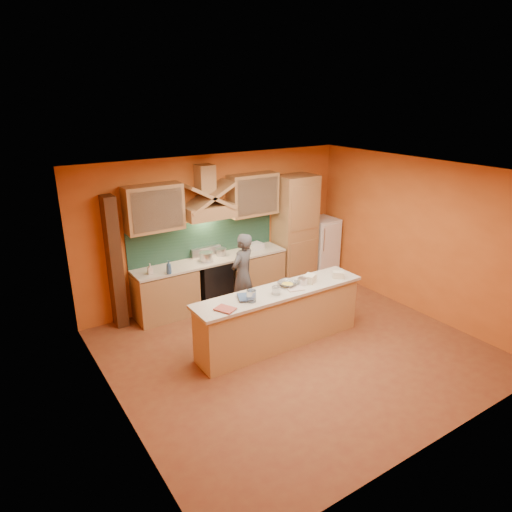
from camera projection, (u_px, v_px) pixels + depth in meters
floor at (295, 350)px, 7.24m from camera, size 5.50×5.00×0.01m
ceiling at (301, 173)px, 6.29m from camera, size 5.50×5.00×0.01m
wall_back at (217, 228)px, 8.74m from camera, size 5.50×0.02×2.80m
wall_front at (445, 340)px, 4.80m from camera, size 5.50×0.02×2.80m
wall_left at (113, 314)px, 5.35m from camera, size 0.02×5.00×2.80m
wall_right at (419, 237)px, 8.18m from camera, size 0.02×5.00×2.80m
base_cabinet_left at (166, 294)px, 8.19m from camera, size 1.10×0.60×0.86m
base_cabinet_right at (254, 273)px, 9.16m from camera, size 1.10×0.60×0.86m
counter_top at (212, 260)px, 8.52m from camera, size 3.00×0.62×0.04m
stove at (212, 282)px, 8.67m from camera, size 0.60×0.58×0.90m
backsplash at (204, 238)px, 8.62m from camera, size 3.00×0.03×0.70m
range_hood at (209, 211)px, 8.24m from camera, size 0.92×0.50×0.24m
hood_chimney at (205, 179)px, 8.13m from camera, size 0.30×0.30×0.50m
upper_cabinet_left at (154, 208)px, 7.73m from camera, size 1.00×0.35×0.80m
upper_cabinet_right at (253, 195)px, 8.76m from camera, size 1.00×0.35×0.80m
pantry_column at (295, 231)px, 9.43m from camera, size 0.80×0.60×2.30m
fridge at (321, 247)px, 9.99m from camera, size 0.58×0.60×1.30m
trim_column_left at (115, 263)px, 7.65m from camera, size 0.20×0.30×2.30m
island_body at (279, 319)px, 7.28m from camera, size 2.80×0.55×0.88m
island_top at (280, 292)px, 7.11m from camera, size 2.90×0.62×0.05m
person at (242, 275)px, 8.19m from camera, size 0.66×0.56×1.53m
pot_large at (206, 257)px, 8.38m from camera, size 0.29×0.29×0.18m
pot_small at (221, 253)px, 8.66m from camera, size 0.22×0.22×0.14m
soap_bottle_a at (150, 269)px, 7.77m from camera, size 0.09×0.10×0.19m
soap_bottle_b at (169, 267)px, 7.77m from camera, size 0.13×0.13×0.24m
bowl_back at (248, 247)px, 9.07m from camera, size 0.29×0.29×0.07m
dish_rack at (255, 246)px, 9.05m from camera, size 0.33×0.27×0.11m
book_lower at (221, 312)px, 6.37m from camera, size 0.31×0.34×0.03m
book_upper at (238, 298)px, 6.77m from camera, size 0.29×0.33×0.02m
jar_large at (251, 296)px, 6.69m from camera, size 0.17×0.17×0.18m
jar_small at (276, 291)px, 6.94m from camera, size 0.14×0.14×0.12m
kitchen_scale at (302, 282)px, 7.29m from camera, size 0.14×0.14×0.10m
mixing_bowl at (287, 284)px, 7.25m from camera, size 0.39×0.39×0.07m
cloth at (295, 289)px, 7.14m from camera, size 0.30×0.25×0.02m
grocery_bag_a at (310, 279)px, 7.38m from camera, size 0.25×0.23×0.13m
grocery_bag_b at (338, 275)px, 7.56m from camera, size 0.22×0.22×0.11m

